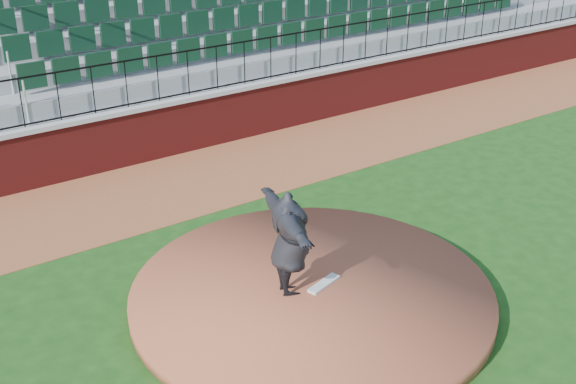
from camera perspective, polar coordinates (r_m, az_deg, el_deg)
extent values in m
plane|color=#194413|center=(11.67, 4.25, -8.39)|extent=(90.00, 90.00, 0.00)
cube|color=brown|center=(15.68, -8.16, 0.72)|extent=(34.00, 3.20, 0.01)
cube|color=maroon|center=(16.80, -10.80, 4.42)|extent=(34.00, 0.35, 1.20)
cube|color=#B7B7B7|center=(16.59, -10.98, 6.52)|extent=(34.00, 0.45, 0.10)
cylinder|color=brown|center=(11.56, 1.83, -7.93)|extent=(5.58, 5.58, 0.25)
cube|color=silver|center=(11.57, 2.78, -7.05)|extent=(0.66, 0.34, 0.04)
imported|color=black|center=(10.97, 0.15, -3.95)|extent=(1.14, 2.16, 1.70)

